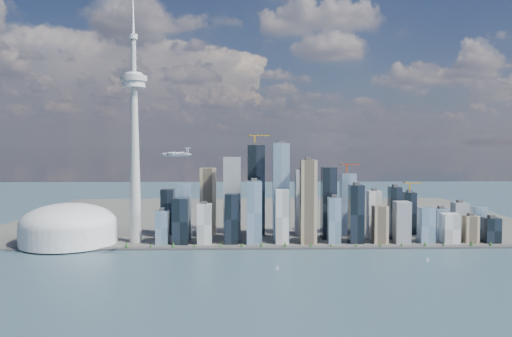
{
  "coord_description": "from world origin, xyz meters",
  "views": [
    {
      "loc": [
        -64.02,
        -765.64,
        218.98
      ],
      "look_at": [
        -40.41,
        260.0,
        165.21
      ],
      "focal_mm": 35.0,
      "sensor_mm": 36.0,
      "label": 1
    }
  ],
  "objects_px": {
    "sailboat_east": "(428,260)",
    "dome_stadium": "(69,226)",
    "airplane": "(176,154)",
    "sailboat_west": "(277,268)",
    "needle_tower": "(134,135)"
  },
  "relations": [
    {
      "from": "airplane",
      "to": "sailboat_west",
      "type": "height_order",
      "value": "airplane"
    },
    {
      "from": "needle_tower",
      "to": "sailboat_east",
      "type": "distance_m",
      "value": 643.05
    },
    {
      "from": "airplane",
      "to": "dome_stadium",
      "type": "bearing_deg",
      "value": 169.31
    },
    {
      "from": "sailboat_west",
      "to": "dome_stadium",
      "type": "bearing_deg",
      "value": 166.33
    },
    {
      "from": "sailboat_west",
      "to": "airplane",
      "type": "bearing_deg",
      "value": -179.19
    },
    {
      "from": "needle_tower",
      "to": "sailboat_east",
      "type": "bearing_deg",
      "value": -16.93
    },
    {
      "from": "airplane",
      "to": "sailboat_east",
      "type": "distance_m",
      "value": 499.14
    },
    {
      "from": "needle_tower",
      "to": "sailboat_east",
      "type": "xyz_separation_m",
      "value": [
        573.44,
        -174.5,
        -232.88
      ]
    },
    {
      "from": "needle_tower",
      "to": "dome_stadium",
      "type": "bearing_deg",
      "value": -175.91
    },
    {
      "from": "dome_stadium",
      "to": "sailboat_west",
      "type": "xyz_separation_m",
      "value": [
        431.8,
        -219.36,
        -36.43
      ]
    },
    {
      "from": "airplane",
      "to": "sailboat_west",
      "type": "xyz_separation_m",
      "value": [
        177.37,
        -39.17,
        -195.42
      ]
    },
    {
      "from": "sailboat_east",
      "to": "dome_stadium",
      "type": "bearing_deg",
      "value": 168.49
    },
    {
      "from": "needle_tower",
      "to": "airplane",
      "type": "relative_size",
      "value": 9.3
    },
    {
      "from": "airplane",
      "to": "sailboat_west",
      "type": "distance_m",
      "value": 266.8
    },
    {
      "from": "airplane",
      "to": "sailboat_east",
      "type": "bearing_deg",
      "value": 26.57
    }
  ]
}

